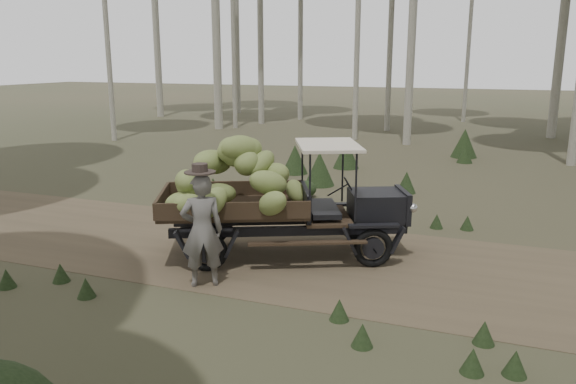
{
  "coord_description": "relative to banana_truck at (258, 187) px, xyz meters",
  "views": [
    {
      "loc": [
        1.01,
        -8.76,
        3.38
      ],
      "look_at": [
        -2.3,
        0.03,
        1.14
      ],
      "focal_mm": 35.0,
      "sensor_mm": 36.0,
      "label": 1
    }
  ],
  "objects": [
    {
      "name": "dirt_track",
      "position": [
        2.73,
        0.26,
        -1.25
      ],
      "size": [
        70.0,
        4.0,
        0.01
      ],
      "primitive_type": "cube",
      "color": "brown",
      "rests_on": "ground"
    },
    {
      "name": "ground",
      "position": [
        2.73,
        0.26,
        -1.25
      ],
      "size": [
        120.0,
        120.0,
        0.0
      ],
      "primitive_type": "plane",
      "color": "#473D2B",
      "rests_on": "ground"
    },
    {
      "name": "farmer",
      "position": [
        -0.29,
        -1.45,
        -0.36
      ],
      "size": [
        0.76,
        0.69,
        1.89
      ],
      "rotation": [
        0.0,
        0.0,
        3.7
      ],
      "color": "#615D58",
      "rests_on": "ground"
    },
    {
      "name": "banana_truck",
      "position": [
        0.0,
        0.0,
        0.0
      ],
      "size": [
        4.45,
        3.11,
        2.17
      ],
      "rotation": [
        0.0,
        0.0,
        0.43
      ],
      "color": "black",
      "rests_on": "ground"
    }
  ]
}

